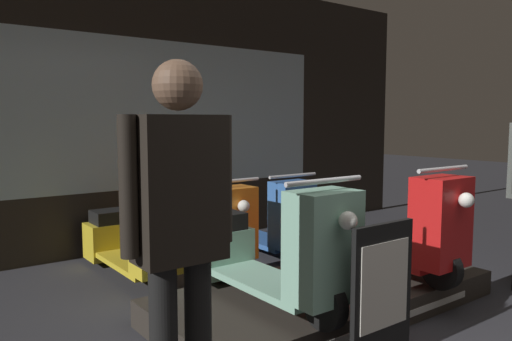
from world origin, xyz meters
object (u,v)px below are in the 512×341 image
at_px(scooter_backrow_0, 134,240).
at_px(scooter_backrow_2, 261,221).
at_px(scooter_backrow_1, 203,230).
at_px(price_sign_board, 382,294).
at_px(scooter_display_right, 384,230).
at_px(person_left_browsing, 180,220).
at_px(scooter_display_left, 270,253).

distance_m(scooter_backrow_0, scooter_backrow_2, 1.51).
distance_m(scooter_backrow_1, scooter_backrow_2, 0.75).
relative_size(scooter_backrow_2, price_sign_board, 1.82).
relative_size(scooter_display_right, scooter_backrow_1, 1.00).
relative_size(scooter_backrow_0, scooter_backrow_2, 1.00).
bearing_deg(person_left_browsing, scooter_backrow_0, 72.08).
relative_size(scooter_backrow_1, scooter_backrow_2, 1.00).
xyz_separation_m(scooter_backrow_0, person_left_browsing, (-0.76, -2.35, 0.66)).
bearing_deg(scooter_backrow_1, scooter_display_right, -65.92).
distance_m(scooter_display_left, scooter_backrow_1, 1.77).
height_order(scooter_backrow_1, scooter_backrow_2, same).
bearing_deg(person_left_browsing, scooter_display_left, 32.11).
height_order(scooter_display_left, scooter_backrow_2, scooter_display_left).
bearing_deg(scooter_display_left, scooter_backrow_2, 54.16).
xyz_separation_m(scooter_display_right, scooter_backrow_0, (-1.51, 1.70, -0.20)).
bearing_deg(scooter_display_right, scooter_display_left, 180.00).
bearing_deg(scooter_backrow_2, person_left_browsing, -133.96).
xyz_separation_m(scooter_backrow_2, person_left_browsing, (-2.27, -2.35, 0.66)).
relative_size(scooter_backrow_0, scooter_backrow_1, 1.00).
height_order(scooter_backrow_1, person_left_browsing, person_left_browsing).
xyz_separation_m(scooter_backrow_0, price_sign_board, (0.52, -2.49, 0.08)).
height_order(scooter_backrow_0, person_left_browsing, person_left_browsing).
xyz_separation_m(scooter_backrow_0, scooter_backrow_1, (0.75, 0.00, 0.00)).
relative_size(scooter_display_right, scooter_backrow_2, 1.00).
bearing_deg(scooter_backrow_1, price_sign_board, -95.48).
distance_m(scooter_display_right, scooter_backrow_1, 1.87).
height_order(scooter_backrow_1, price_sign_board, scooter_backrow_1).
xyz_separation_m(scooter_display_left, scooter_backrow_0, (-0.28, 1.70, -0.20)).
relative_size(scooter_backrow_1, person_left_browsing, 0.91).
relative_size(scooter_backrow_1, price_sign_board, 1.82).
bearing_deg(scooter_display_right, price_sign_board, -141.65).
bearing_deg(scooter_backrow_2, scooter_display_left, -125.84).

